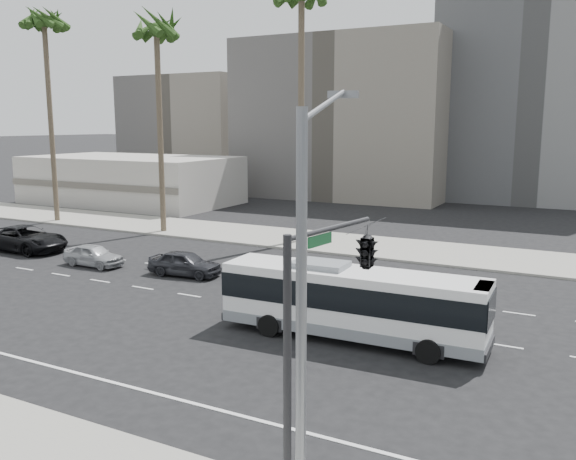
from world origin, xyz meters
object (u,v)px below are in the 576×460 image
Objects in this scene: palm_far at (44,25)px; car_a at (185,263)px; city_bus at (352,300)px; car_b at (94,255)px; streetlight_corner at (308,286)px; traffic_signal at (359,258)px; car_c at (25,239)px; palm_mid at (156,34)px.

car_a is at bearing -25.21° from palm_far.
city_bus is 18.93m from car_b.
streetlight_corner reaches higher than traffic_signal.
traffic_signal reaches higher than city_bus.
streetlight_corner is 2.95m from traffic_signal.
streetlight_corner is (28.88, -16.31, 4.37)m from car_c.
traffic_signal is at bearing -32.11° from palm_far.
car_c reaches higher than car_b.
car_c is 17.64m from palm_mid.
city_bus is 9.19m from traffic_signal.
city_bus is at bearing 121.72° from traffic_signal.
palm_mid is at bearing -21.49° from car_c.
car_c is 0.37× the size of palm_mid.
car_a is 20.13m from palm_mid.
city_bus is 2.71× the size of car_b.
car_c is at bearing 166.18° from city_bus.
palm_mid is (-25.10, 26.13, 9.79)m from streetlight_corner.
car_c is at bearing 164.50° from traffic_signal.
traffic_signal is (28.88, -13.36, 4.35)m from car_c.
streetlight_corner is (3.22, -10.76, 3.63)m from city_bus.
city_bus is 26.26m from car_c.
streetlight_corner reaches higher than car_c.
streetlight_corner is 0.51× the size of palm_far.
palm_far is at bearing 153.92° from city_bus.
palm_far reaches higher than traffic_signal.
palm_mid reaches higher than car_a.
car_a is 6.34m from car_b.
traffic_signal is at bearing -118.61° from car_b.
palm_far is (-36.74, 23.06, 11.30)m from traffic_signal.
palm_mid is at bearing 18.95° from car_b.
traffic_signal is 44.83m from palm_far.
car_c is at bearing -50.97° from palm_far.
car_b is 0.23× the size of palm_mid.
traffic_signal is (3.22, -7.81, 3.61)m from city_bus.
streetlight_corner is at bearing -46.14° from palm_mid.
palm_far is (-11.64, -0.12, 1.49)m from palm_mid.
traffic_signal is at bearing -135.77° from car_a.
palm_mid is (-3.51, 10.88, 14.35)m from car_b.
palm_mid is at bearing 143.30° from city_bus.
car_a is 0.68× the size of car_c.
car_a is at bearing 122.10° from streetlight_corner.
car_b is at bearing -98.71° from car_c.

